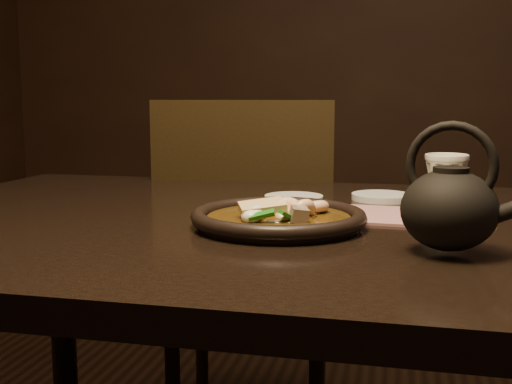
% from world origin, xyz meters
% --- Properties ---
extents(wall_back, '(5.00, 0.02, 2.80)m').
position_xyz_m(wall_back, '(0.00, 3.00, 1.40)').
color(wall_back, black).
rests_on(wall_back, floor).
extents(table, '(1.60, 0.90, 0.75)m').
position_xyz_m(table, '(0.00, 0.00, 0.67)').
color(table, black).
rests_on(table, floor).
extents(chair, '(0.49, 0.49, 0.93)m').
position_xyz_m(chair, '(-0.30, 0.56, 0.51)').
color(chair, black).
rests_on(chair, floor).
extents(plate, '(0.26, 0.26, 0.03)m').
position_xyz_m(plate, '(-0.10, -0.07, 0.76)').
color(plate, black).
rests_on(plate, table).
extents(stirfry, '(0.14, 0.15, 0.05)m').
position_xyz_m(stirfry, '(-0.10, -0.07, 0.77)').
color(stirfry, '#3D270B').
rests_on(stirfry, plate).
extents(soy_dish, '(0.11, 0.11, 0.01)m').
position_xyz_m(soy_dish, '(0.16, 0.04, 0.76)').
color(soy_dish, white).
rests_on(soy_dish, table).
extents(saucer_left, '(0.11, 0.11, 0.01)m').
position_xyz_m(saucer_left, '(-0.12, 0.17, 0.76)').
color(saucer_left, white).
rests_on(saucer_left, table).
extents(saucer_right, '(0.11, 0.11, 0.01)m').
position_xyz_m(saucer_right, '(0.04, 0.23, 0.76)').
color(saucer_right, white).
rests_on(saucer_right, table).
extents(tea_cup, '(0.09, 0.09, 0.09)m').
position_xyz_m(tea_cup, '(0.16, 0.33, 0.79)').
color(tea_cup, white).
rests_on(tea_cup, table).
extents(chopsticks, '(0.07, 0.23, 0.01)m').
position_xyz_m(chopsticks, '(0.19, 0.13, 0.75)').
color(chopsticks, tan).
rests_on(chopsticks, table).
extents(napkin, '(0.17, 0.17, 0.00)m').
position_xyz_m(napkin, '(0.03, 0.05, 0.75)').
color(napkin, '#A66669').
rests_on(napkin, table).
extents(teapot, '(0.15, 0.12, 0.16)m').
position_xyz_m(teapot, '(0.14, -0.18, 0.81)').
color(teapot, black).
rests_on(teapot, table).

